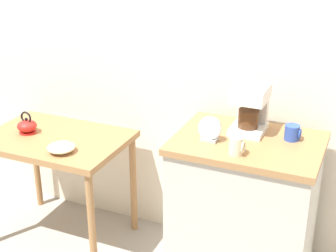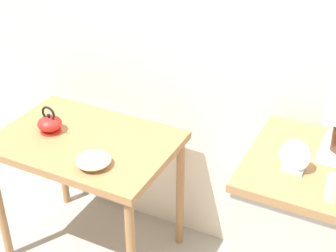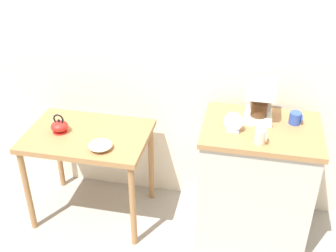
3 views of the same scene
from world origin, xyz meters
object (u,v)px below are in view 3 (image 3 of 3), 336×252
at_px(bowl_stoneware, 100,145).
at_px(table_clock, 233,123).
at_px(coffee_maker, 260,98).
at_px(teakettle, 60,126).
at_px(mug_small_cream, 261,137).
at_px(mug_blue, 296,118).

xyz_separation_m(bowl_stoneware, table_clock, (0.86, 0.11, 0.21)).
xyz_separation_m(bowl_stoneware, coffee_maker, (1.01, 0.33, 0.29)).
xyz_separation_m(teakettle, table_clock, (1.22, -0.04, 0.19)).
bearing_deg(coffee_maker, mug_small_cream, -86.33).
distance_m(coffee_maker, mug_blue, 0.26).
height_order(bowl_stoneware, table_clock, table_clock).
xyz_separation_m(mug_small_cream, mug_blue, (0.22, 0.29, -0.01)).
bearing_deg(coffee_maker, bowl_stoneware, -161.78).
bearing_deg(table_clock, bowl_stoneware, -172.57).
height_order(bowl_stoneware, teakettle, teakettle).
bearing_deg(teakettle, bowl_stoneware, -22.66).
height_order(bowl_stoneware, mug_blue, mug_blue).
xyz_separation_m(bowl_stoneware, teakettle, (-0.36, 0.15, 0.02)).
distance_m(bowl_stoneware, table_clock, 0.89).
xyz_separation_m(coffee_maker, mug_small_cream, (0.02, -0.32, -0.10)).
xyz_separation_m(teakettle, coffee_maker, (1.37, 0.18, 0.28)).
distance_m(bowl_stoneware, mug_small_cream, 1.05).
height_order(teakettle, coffee_maker, coffee_maker).
bearing_deg(teakettle, mug_blue, 5.25).
height_order(teakettle, table_clock, table_clock).
height_order(coffee_maker, mug_blue, coffee_maker).
relative_size(teakettle, mug_small_cream, 1.62).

